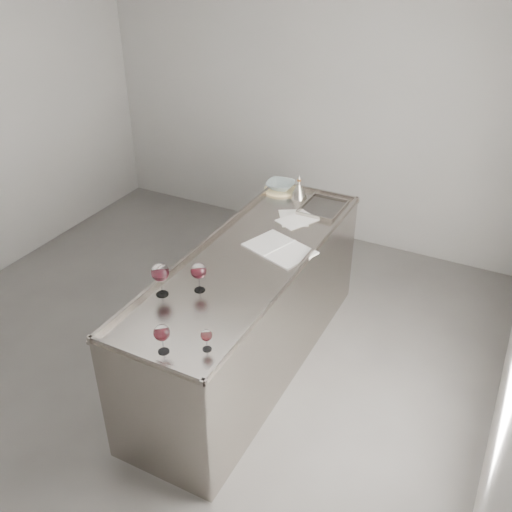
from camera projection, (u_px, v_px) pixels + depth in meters
The scene contains 12 objects.
room_shell at pixel (158, 199), 3.64m from camera, with size 4.54×5.04×2.84m.
counter at pixel (250, 312), 4.16m from camera, with size 0.77×2.42×0.97m.
wine_glass_left at pixel (160, 273), 3.46m from camera, with size 0.11×0.11×0.22m.
wine_glass_middle at pixel (199, 272), 3.50m from camera, with size 0.10×0.10×0.20m.
wine_glass_right at pixel (162, 333), 3.01m from camera, with size 0.09×0.09×0.18m.
wine_glass_small at pixel (206, 336), 3.05m from camera, with size 0.06×0.06×0.13m.
notebook at pixel (280, 249), 4.00m from camera, with size 0.54×0.45×0.02m.
loose_paper_top at pixel (293, 218), 4.41m from camera, with size 0.20×0.29×0.00m, color silver.
loose_paper_under at pixel (298, 220), 4.38m from camera, with size 0.21×0.29×0.00m, color white.
trivet at pixel (280, 189), 4.84m from camera, with size 0.27×0.27×0.02m, color beige.
ceramic_bowl at pixel (280, 185), 4.82m from camera, with size 0.23×0.23×0.06m, color gray.
wine_funnel at pixel (299, 191), 4.69m from camera, with size 0.14×0.14×0.20m.
Camera 1 is at (2.07, -2.65, 2.98)m, focal length 40.00 mm.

